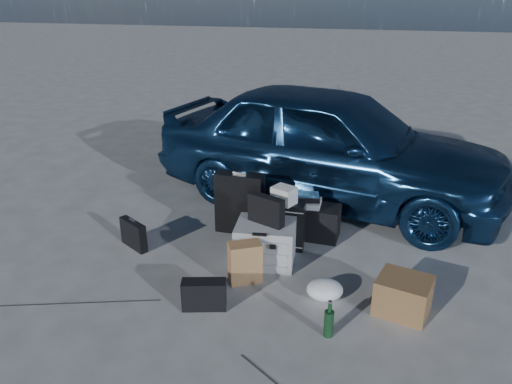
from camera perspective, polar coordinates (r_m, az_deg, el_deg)
ground at (r=4.65m, az=-2.10°, el=-11.84°), size 60.00×60.00×0.00m
car at (r=6.44m, az=8.32°, el=5.43°), size 4.70×2.72×1.50m
pelican_case at (r=5.08m, az=1.09°, el=-5.82°), size 0.63×0.53×0.42m
laptop_bag at (r=4.93m, az=1.16°, el=-2.08°), size 0.40×0.24×0.29m
briefcase at (r=5.53m, az=-13.83°, el=-4.73°), size 0.38×0.28×0.31m
suitcase_left at (r=5.63m, az=-1.86°, el=-1.26°), size 0.55×0.21×0.70m
suitcase_right at (r=5.32m, az=3.18°, el=-3.84°), size 0.44×0.16×0.53m
white_carton at (r=5.15m, az=3.22°, el=-0.38°), size 0.28×0.26×0.18m
duffel_bag at (r=5.62m, az=5.67°, el=-3.25°), size 0.77×0.36×0.38m
flat_box_white at (r=5.53m, az=5.58°, el=-1.21°), size 0.36×0.27×0.06m
flat_box_black at (r=5.51m, az=5.72°, el=-0.61°), size 0.33×0.27×0.06m
kraft_bag at (r=4.76m, az=-1.27°, el=-8.05°), size 0.35×0.30×0.40m
cardboard_box at (r=4.55m, az=16.47°, el=-11.28°), size 0.52×0.48×0.33m
plastic_bag at (r=4.62m, az=7.87°, el=-11.00°), size 0.39×0.36×0.18m
messenger_bag at (r=4.46m, az=-5.96°, el=-11.59°), size 0.41×0.24×0.27m
green_bottle at (r=4.15m, az=8.34°, el=-14.20°), size 0.08×0.08×0.32m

